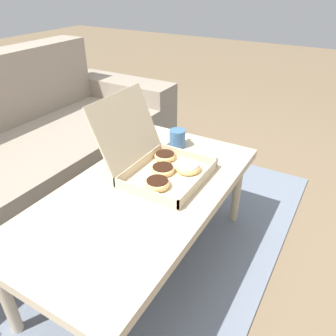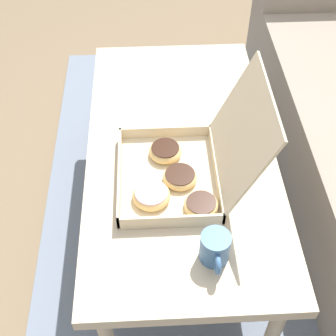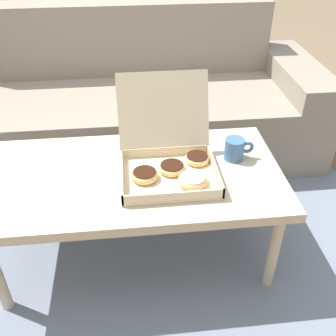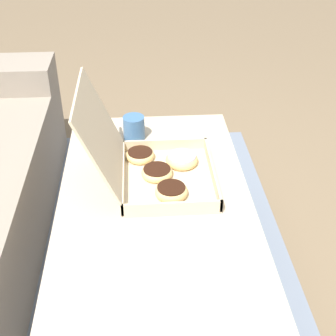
# 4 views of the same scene
# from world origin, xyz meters

# --- Properties ---
(ground_plane) EXTENTS (12.00, 12.00, 0.00)m
(ground_plane) POSITION_xyz_m (0.00, 0.00, 0.00)
(ground_plane) COLOR #756047
(area_rug) EXTENTS (2.35, 1.86, 0.01)m
(area_rug) POSITION_xyz_m (0.00, 0.30, 0.01)
(area_rug) COLOR slate
(area_rug) RESTS_ON ground_plane
(coffee_table) EXTENTS (1.18, 0.61, 0.44)m
(coffee_table) POSITION_xyz_m (0.00, -0.09, 0.40)
(coffee_table) COLOR #C6B293
(coffee_table) RESTS_ON ground_plane
(pastry_box) EXTENTS (0.37, 0.42, 0.33)m
(pastry_box) POSITION_xyz_m (0.15, -0.09, 0.50)
(pastry_box) COLOR beige
(pastry_box) RESTS_ON coffee_table
(coffee_mug) EXTENTS (0.12, 0.08, 0.09)m
(coffee_mug) POSITION_xyz_m (0.42, -0.03, 0.49)
(coffee_mug) COLOR #3D6693
(coffee_mug) RESTS_ON coffee_table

